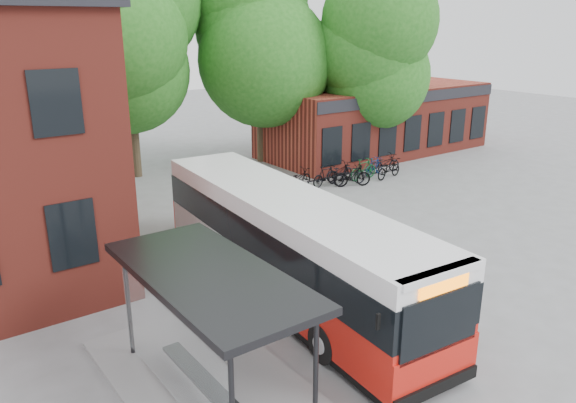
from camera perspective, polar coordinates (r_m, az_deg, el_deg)
ground at (r=15.83m, az=5.34°, el=-11.22°), size 100.00×100.00×0.00m
shop_row at (r=34.79m, az=8.84°, el=8.28°), size 14.00×6.20×4.00m
bus_shelter at (r=12.14m, az=-7.77°, el=-13.16°), size 3.60×7.00×2.90m
bike_rail at (r=28.48m, az=6.11°, el=2.53°), size 5.20×0.10×0.38m
tree_1 at (r=29.24m, az=-15.81°, el=12.36°), size 7.92×7.92×10.40m
tree_2 at (r=31.51m, az=-2.88°, el=13.89°), size 7.92×7.92×11.00m
tree_3 at (r=31.65m, az=9.03°, el=12.16°), size 7.04×7.04×9.28m
city_bus at (r=16.15m, az=-0.08°, el=-4.58°), size 3.41×12.01×3.01m
bicycle_0 at (r=26.94m, az=1.07°, el=2.35°), size 1.87×1.01×0.93m
bicycle_1 at (r=27.26m, az=3.85°, el=2.62°), size 1.79×0.71×1.05m
bicycle_2 at (r=27.62m, az=6.22°, el=2.61°), size 1.83×0.99×0.91m
bicycle_3 at (r=27.32m, az=6.56°, el=2.64°), size 1.89×1.23×1.10m
bicycle_4 at (r=28.37m, az=5.24°, el=3.06°), size 1.79×0.74×0.92m
bicycle_5 at (r=28.60m, az=7.66°, el=3.28°), size 1.85×0.64×1.09m
bicycle_6 at (r=29.09m, az=10.19°, el=3.31°), size 2.00×1.01×1.00m
bicycle_7 at (r=29.57m, az=8.73°, el=3.56°), size 1.62×0.76×0.94m
bicycle_extra_0 at (r=30.14m, az=9.75°, el=3.84°), size 1.99×0.95×1.01m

